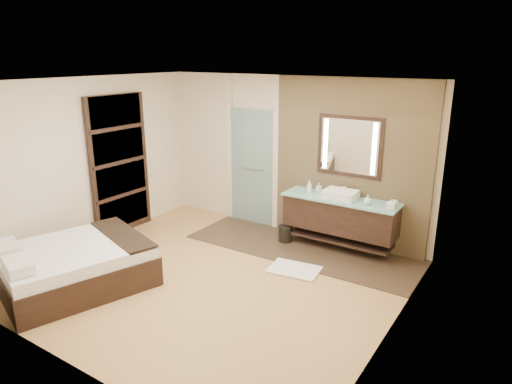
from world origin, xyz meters
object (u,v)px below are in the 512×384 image
Objects in this scene: mirror_unit at (349,146)px; bed at (75,266)px; vanity at (340,215)px; waste_bin at (285,234)px.

bed is at bearing -127.12° from mirror_unit.
vanity is at bearing 69.01° from bed.
bed is (-2.51, -3.31, -1.36)m from mirror_unit.
vanity is 6.46× the size of waste_bin.
vanity is at bearing -90.00° from mirror_unit.
bed reaches higher than waste_bin.
waste_bin is at bearing -152.60° from mirror_unit.
waste_bin is at bearing 78.37° from bed.
mirror_unit is at bearing 27.40° from waste_bin.
mirror_unit is at bearing 71.08° from bed.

